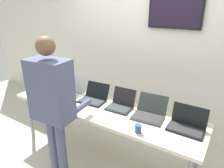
# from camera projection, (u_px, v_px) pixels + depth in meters

# --- Properties ---
(ground) EXTENTS (8.00, 8.00, 0.04)m
(ground) POSITION_uv_depth(u_px,v_px,m) (103.00, 154.00, 2.96)
(ground) COLOR #BAB7AA
(back_wall) EXTENTS (8.00, 0.11, 2.51)m
(back_wall) POSITION_uv_depth(u_px,v_px,m) (141.00, 52.00, 3.37)
(back_wall) COLOR silver
(back_wall) RESTS_ON ground
(workbench) EXTENTS (2.60, 0.70, 0.74)m
(workbench) POSITION_uv_depth(u_px,v_px,m) (102.00, 111.00, 2.70)
(workbench) COLOR beige
(workbench) RESTS_ON ground
(equipment_box) EXTENTS (0.40, 0.40, 0.35)m
(equipment_box) POSITION_uv_depth(u_px,v_px,m) (51.00, 78.00, 3.23)
(equipment_box) COLOR slate
(equipment_box) RESTS_ON workbench
(laptop_station_0) EXTENTS (0.36, 0.35, 0.27)m
(laptop_station_0) POSITION_uv_depth(u_px,v_px,m) (73.00, 90.00, 3.07)
(laptop_station_0) COLOR #ADB6B8
(laptop_station_0) RESTS_ON workbench
(laptop_station_1) EXTENTS (0.38, 0.35, 0.22)m
(laptop_station_1) POSITION_uv_depth(u_px,v_px,m) (94.00, 97.00, 2.85)
(laptop_station_1) COLOR black
(laptop_station_1) RESTS_ON workbench
(laptop_station_2) EXTENTS (0.33, 0.32, 0.23)m
(laptop_station_2) POSITION_uv_depth(u_px,v_px,m) (121.00, 104.00, 2.65)
(laptop_station_2) COLOR black
(laptop_station_2) RESTS_ON workbench
(laptop_station_3) EXTENTS (0.38, 0.38, 0.23)m
(laptop_station_3) POSITION_uv_depth(u_px,v_px,m) (149.00, 112.00, 2.45)
(laptop_station_3) COLOR #333B3B
(laptop_station_3) RESTS_ON workbench
(laptop_station_4) EXTENTS (0.37, 0.26, 0.24)m
(laptop_station_4) POSITION_uv_depth(u_px,v_px,m) (187.00, 124.00, 2.20)
(laptop_station_4) COLOR black
(laptop_station_4) RESTS_ON workbench
(person) EXTENTS (0.47, 0.61, 1.73)m
(person) POSITION_uv_depth(u_px,v_px,m) (53.00, 101.00, 2.18)
(person) COLOR #4C5173
(person) RESTS_ON ground
(coffee_mug) EXTENTS (0.07, 0.07, 0.09)m
(coffee_mug) POSITION_uv_depth(u_px,v_px,m) (138.00, 128.00, 2.15)
(coffee_mug) COLOR #294D92
(coffee_mug) RESTS_ON workbench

